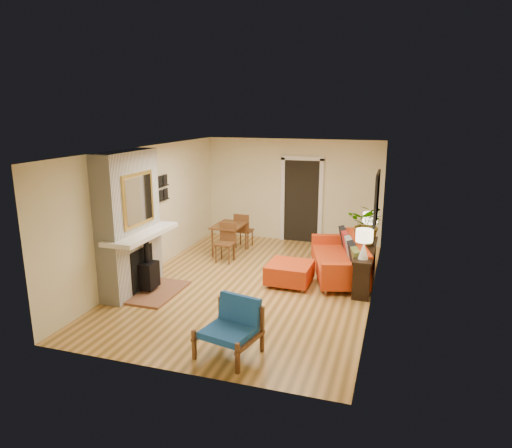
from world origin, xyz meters
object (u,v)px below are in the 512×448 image
at_px(ottoman, 290,272).
at_px(blue_chair, 233,324).
at_px(console_table, 366,256).
at_px(houseplant, 368,224).
at_px(lamp_near, 364,241).
at_px(dining_table, 232,230).
at_px(sofa, 343,259).
at_px(lamp_far, 370,222).

height_order(ottoman, blue_chair, blue_chair).
relative_size(console_table, houseplant, 2.30).
bearing_deg(ottoman, lamp_near, -9.19).
height_order(blue_chair, console_table, blue_chair).
height_order(blue_chair, dining_table, dining_table).
xyz_separation_m(blue_chair, houseplant, (1.52, 3.47, 0.71)).
distance_m(console_table, houseplant, 0.62).
relative_size(blue_chair, console_table, 0.48).
height_order(sofa, console_table, sofa).
distance_m(sofa, lamp_far, 0.95).
relative_size(sofa, dining_table, 1.43).
relative_size(sofa, lamp_near, 4.24).
bearing_deg(lamp_far, houseplant, -91.28).
bearing_deg(sofa, lamp_far, 44.12).
bearing_deg(houseplant, console_table, -87.99).
distance_m(sofa, blue_chair, 3.63).
distance_m(console_table, lamp_near, 0.83).
relative_size(sofa, blue_chair, 2.59).
relative_size(lamp_near, lamp_far, 1.00).
distance_m(lamp_far, houseplant, 0.45).
distance_m(sofa, lamp_near, 1.27).
bearing_deg(lamp_near, ottoman, 170.81).
bearing_deg(ottoman, houseplant, 28.05).
relative_size(ottoman, houseplant, 1.05).
height_order(sofa, lamp_far, lamp_far).
bearing_deg(lamp_near, lamp_far, 90.00).
xyz_separation_m(sofa, console_table, (0.46, -0.28, 0.21)).
bearing_deg(sofa, dining_table, 164.33).
relative_size(dining_table, console_table, 0.87).
distance_m(sofa, console_table, 0.58).
xyz_separation_m(lamp_far, houseplant, (-0.01, -0.45, 0.06)).
relative_size(sofa, lamp_far, 4.24).
bearing_deg(lamp_near, console_table, 90.00).
xyz_separation_m(lamp_near, lamp_far, (0.00, 1.40, 0.00)).
xyz_separation_m(ottoman, lamp_far, (1.39, 1.18, 0.82)).
bearing_deg(console_table, sofa, 148.72).
distance_m(blue_chair, lamp_near, 3.02).
distance_m(blue_chair, console_table, 3.54).
height_order(ottoman, houseplant, houseplant).
relative_size(ottoman, dining_table, 0.53).
distance_m(ottoman, lamp_far, 2.00).
distance_m(ottoman, houseplant, 1.79).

